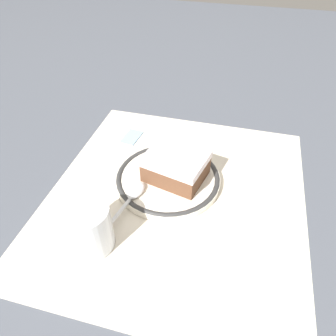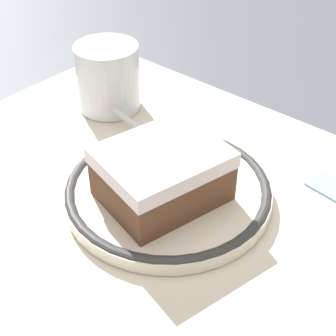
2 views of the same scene
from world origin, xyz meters
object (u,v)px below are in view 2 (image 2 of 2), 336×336
(spoon, at_px, (145,131))
(cup, at_px, (108,81))
(cake_slice, at_px, (162,174))
(plate, at_px, (168,190))

(spoon, bearing_deg, cup, 159.46)
(cake_slice, relative_size, spoon, 0.77)
(plate, relative_size, cake_slice, 1.60)
(cake_slice, height_order, spoon, cake_slice)
(plate, bearing_deg, cup, 153.48)
(cake_slice, relative_size, cup, 1.57)
(plate, bearing_deg, spoon, 147.04)
(spoon, distance_m, cup, 0.09)
(plate, xyz_separation_m, cup, (-0.15, 0.07, 0.02))
(plate, height_order, cup, cup)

